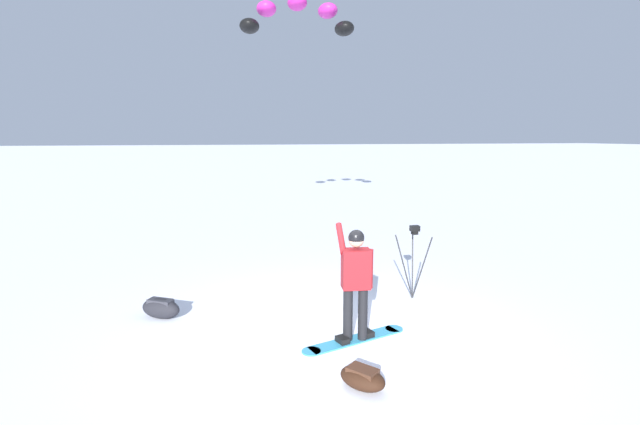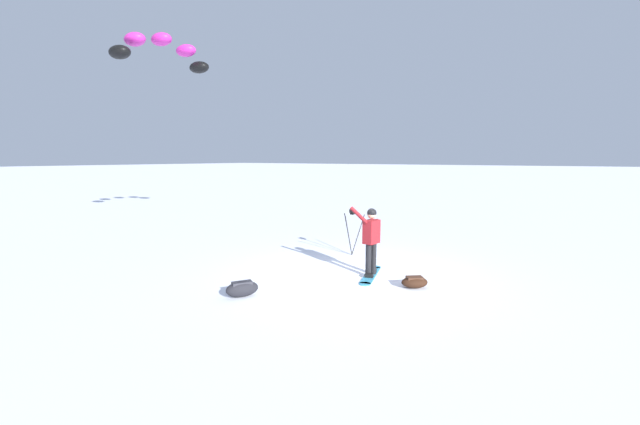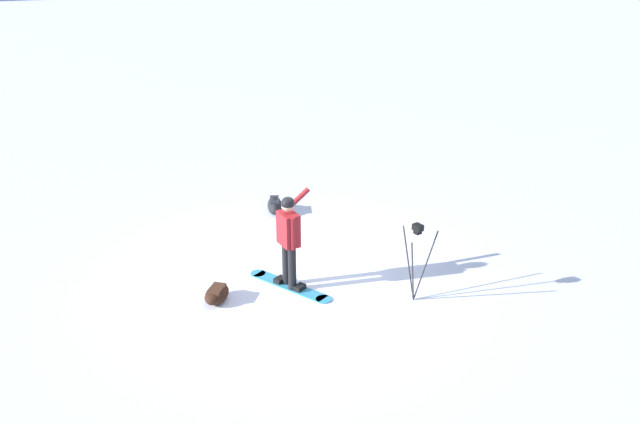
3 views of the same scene
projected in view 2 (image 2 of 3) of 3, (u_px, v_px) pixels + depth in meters
name	position (u px, v px, depth m)	size (l,w,h in m)	color
ground_plane	(353.00, 276.00, 9.77)	(300.00, 300.00, 0.00)	white
snowboarder	(371.00, 235.00, 9.66)	(0.68, 0.47, 1.69)	black
snowboard	(371.00, 274.00, 9.79)	(0.68, 1.68, 0.10)	teal
traction_kite	(162.00, 50.00, 14.69)	(1.46, 3.80, 1.18)	black
gear_bag_large	(242.00, 289.00, 8.27)	(0.62, 0.74, 0.34)	black
camera_tripod	(352.00, 222.00, 11.74)	(0.67, 0.58, 1.37)	#262628
gear_bag_small	(415.00, 282.00, 8.84)	(0.68, 0.65, 0.26)	black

